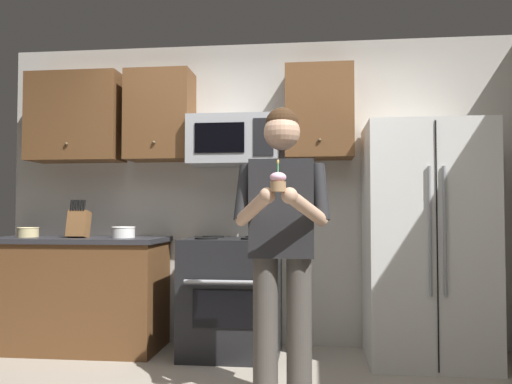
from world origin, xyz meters
TOP-DOWN VIEW (x-y plane):
  - wall_back at (0.00, 1.75)m, footprint 4.40×0.10m
  - oven_range at (-0.15, 1.36)m, footprint 0.76×0.70m
  - microwave at (-0.15, 1.48)m, footprint 0.74×0.41m
  - refrigerator at (1.35, 1.32)m, footprint 0.90×0.75m
  - cabinet_row_upper at (-0.72, 1.53)m, footprint 2.78×0.36m
  - counter_left at (-1.45, 1.38)m, footprint 1.44×0.66m
  - knife_block at (-1.42, 1.33)m, footprint 0.16×0.15m
  - bowl_large_white at (-1.05, 1.36)m, footprint 0.19×0.19m
  - bowl_small_colored at (-1.88, 1.37)m, footprint 0.18×0.18m
  - person at (0.31, 0.33)m, footprint 0.60×0.48m
  - cupcake at (0.31, 0.01)m, footprint 0.09×0.09m

SIDE VIEW (x-z plane):
  - oven_range at x=-0.15m, z-range 0.00..0.93m
  - counter_left at x=-1.45m, z-range 0.00..0.92m
  - refrigerator at x=1.35m, z-range 0.00..1.80m
  - bowl_small_colored at x=-1.88m, z-range 0.92..1.00m
  - bowl_large_white at x=-1.05m, z-range 0.92..1.01m
  - person at x=0.31m, z-range 0.11..1.88m
  - knife_block at x=-1.42m, z-range 0.88..1.20m
  - cupcake at x=0.31m, z-range 1.20..1.38m
  - wall_back at x=0.00m, z-range 0.00..2.60m
  - microwave at x=-0.15m, z-range 1.52..1.92m
  - cabinet_row_upper at x=-0.72m, z-range 1.57..2.33m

